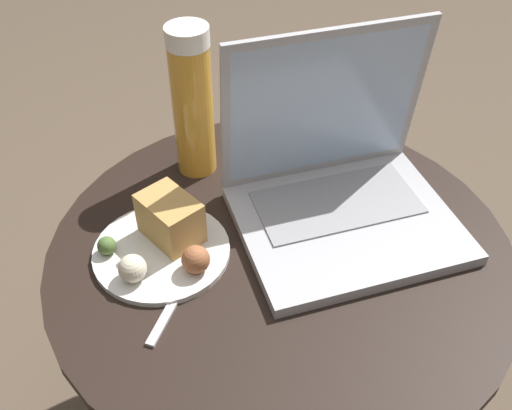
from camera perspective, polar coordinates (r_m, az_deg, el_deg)
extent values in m
cylinder|color=black|center=(1.07, 1.96, -13.60)|extent=(0.06, 0.06, 0.47)
cylinder|color=black|center=(0.88, 2.33, -4.43)|extent=(0.67, 0.67, 0.02)
cube|color=#B2B2B7|center=(0.90, 8.61, -1.78)|extent=(0.33, 0.28, 0.02)
cube|color=gray|center=(0.92, 7.71, 0.27)|extent=(0.25, 0.14, 0.00)
cube|color=#B2B2B7|center=(0.90, 6.50, 9.39)|extent=(0.32, 0.06, 0.26)
cube|color=silver|center=(0.90, 6.57, 9.28)|extent=(0.29, 0.05, 0.23)
cylinder|color=gold|center=(0.95, -6.01, 8.92)|extent=(0.06, 0.06, 0.22)
cylinder|color=white|center=(0.89, -6.59, 15.68)|extent=(0.07, 0.07, 0.03)
cylinder|color=silver|center=(0.87, -8.97, -4.39)|extent=(0.20, 0.20, 0.01)
cube|color=tan|center=(0.86, -8.17, -1.26)|extent=(0.10, 0.11, 0.07)
sphere|color=beige|center=(0.82, -11.68, -5.93)|extent=(0.04, 0.04, 0.04)
sphere|color=#9E5B38|center=(0.82, -5.76, -5.17)|extent=(0.04, 0.04, 0.04)
sphere|color=#4C6B33|center=(0.87, -14.03, -3.77)|extent=(0.03, 0.03, 0.03)
cube|color=silver|center=(0.80, -8.01, -9.43)|extent=(0.08, 0.12, 0.00)
cube|color=silver|center=(0.86, -5.38, -4.76)|extent=(0.05, 0.06, 0.00)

